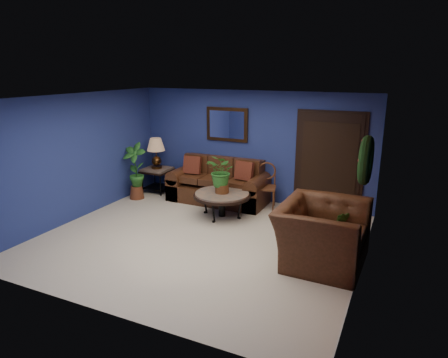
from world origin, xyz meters
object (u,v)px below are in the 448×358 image
at_px(coffee_table, 222,195).
at_px(table_lamp, 156,150).
at_px(armchair, 322,234).
at_px(end_table, 157,174).
at_px(sofa, 220,187).
at_px(side_chair, 266,182).

height_order(coffee_table, table_lamp, table_lamp).
xyz_separation_m(coffee_table, armchair, (2.28, -1.17, 0.03)).
bearing_deg(end_table, armchair, -24.43).
xyz_separation_m(sofa, armchair, (2.76, -2.06, 0.15)).
bearing_deg(coffee_table, sofa, 118.58).
distance_m(sofa, table_lamp, 1.84).
distance_m(end_table, side_chair, 2.80).
relative_size(sofa, table_lamp, 3.11).
bearing_deg(coffee_table, armchair, -27.17).
bearing_deg(armchair, end_table, 66.97).
bearing_deg(coffee_table, table_lamp, 158.60).
distance_m(coffee_table, armchair, 2.56).
height_order(end_table, armchair, armchair).
bearing_deg(armchair, sofa, 54.76).
bearing_deg(end_table, side_chair, 1.45).
bearing_deg(armchair, coffee_table, 64.23).
xyz_separation_m(end_table, armchair, (4.45, -2.02, 0.02)).
distance_m(sofa, side_chair, 1.14).
height_order(coffee_table, side_chair, side_chair).
bearing_deg(side_chair, armchair, -66.32).
height_order(end_table, side_chair, side_chair).
relative_size(coffee_table, side_chair, 1.19).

